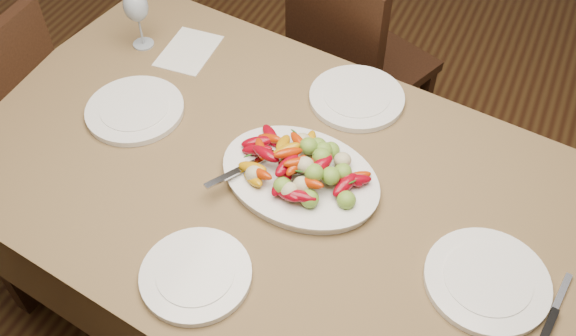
% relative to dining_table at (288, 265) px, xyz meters
% --- Properties ---
extents(floor, '(6.00, 6.00, 0.00)m').
position_rel_dining_table_xyz_m(floor, '(0.18, 0.29, -0.38)').
color(floor, '#362010').
rests_on(floor, ground).
extents(dining_table, '(1.96, 1.27, 0.76)m').
position_rel_dining_table_xyz_m(dining_table, '(0.00, 0.00, 0.00)').
color(dining_table, brown).
rests_on(dining_table, ground).
extents(chair_far, '(0.55, 0.55, 0.95)m').
position_rel_dining_table_xyz_m(chair_far, '(-0.09, 0.87, 0.10)').
color(chair_far, black).
rests_on(chair_far, ground).
extents(serving_platter, '(0.45, 0.36, 0.02)m').
position_rel_dining_table_xyz_m(serving_platter, '(0.02, 0.02, 0.39)').
color(serving_platter, white).
rests_on(serving_platter, dining_table).
extents(roasted_vegetables, '(0.37, 0.27, 0.09)m').
position_rel_dining_table_xyz_m(roasted_vegetables, '(0.02, 0.02, 0.45)').
color(roasted_vegetables, maroon).
rests_on(roasted_vegetables, serving_platter).
extents(serving_spoon, '(0.28, 0.18, 0.03)m').
position_rel_dining_table_xyz_m(serving_spoon, '(-0.04, -0.01, 0.43)').
color(serving_spoon, '#9EA0A8').
rests_on(serving_spoon, serving_platter).
extents(plate_left, '(0.28, 0.28, 0.02)m').
position_rel_dining_table_xyz_m(plate_left, '(-0.51, 0.06, 0.39)').
color(plate_left, white).
rests_on(plate_left, dining_table).
extents(plate_right, '(0.28, 0.28, 0.02)m').
position_rel_dining_table_xyz_m(plate_right, '(0.53, -0.08, 0.39)').
color(plate_right, white).
rests_on(plate_right, dining_table).
extents(plate_far, '(0.28, 0.28, 0.02)m').
position_rel_dining_table_xyz_m(plate_far, '(0.05, 0.37, 0.39)').
color(plate_far, white).
rests_on(plate_far, dining_table).
extents(plate_near, '(0.26, 0.26, 0.02)m').
position_rel_dining_table_xyz_m(plate_near, '(-0.07, -0.34, 0.39)').
color(plate_near, white).
rests_on(plate_near, dining_table).
extents(wine_glass, '(0.08, 0.08, 0.20)m').
position_rel_dining_table_xyz_m(wine_glass, '(-0.66, 0.33, 0.48)').
color(wine_glass, '#8C99A5').
rests_on(wine_glass, dining_table).
extents(menu_card, '(0.17, 0.22, 0.00)m').
position_rel_dining_table_xyz_m(menu_card, '(-0.51, 0.36, 0.38)').
color(menu_card, silver).
rests_on(menu_card, dining_table).
extents(table_knife, '(0.05, 0.20, 0.01)m').
position_rel_dining_table_xyz_m(table_knife, '(0.69, -0.09, 0.38)').
color(table_knife, '#9EA0A8').
rests_on(table_knife, dining_table).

